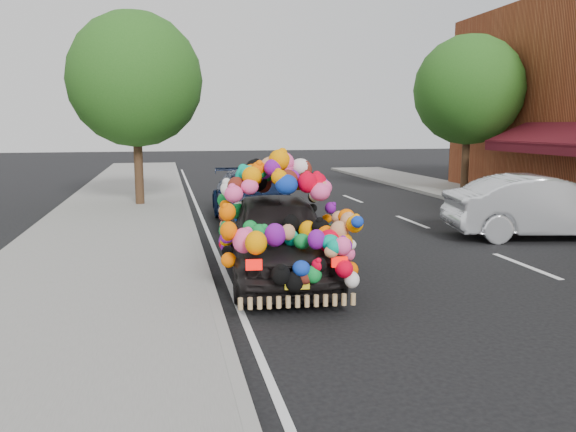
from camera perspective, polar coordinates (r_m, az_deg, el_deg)
The scene contains 9 objects.
ground at distance 9.92m, azimuth 5.62°, elevation -6.18°, with size 100.00×100.00×0.00m, color black.
sidewalk at distance 9.53m, azimuth -19.99°, elevation -6.96°, with size 4.00×60.00×0.12m, color gray.
kerb at distance 9.46m, azimuth -8.14°, elevation -6.58°, with size 0.15×60.00×0.13m, color gray.
lane_markings at distance 11.52m, azimuth 22.96°, elevation -4.66°, with size 6.00×50.00×0.01m, color silver, non-canonical shape.
tree_near_sidewalk at distance 18.66m, azimuth -15.29°, elevation 13.19°, with size 4.20×4.20×6.13m.
tree_far_b at distance 22.06m, azimuth 17.89°, elevation 12.07°, with size 4.00×4.00×5.90m.
plush_art_car at distance 9.64m, azimuth -0.98°, elevation -0.03°, with size 2.44×4.63×2.11m.
navy_sedan at distance 14.83m, azimuth -3.49°, elevation 1.77°, with size 1.98×4.88×1.42m, color black.
silver_hatchback at distance 14.42m, azimuth 24.60°, elevation 0.84°, with size 1.56×4.47×1.47m, color silver.
Camera 1 is at (-2.99, -9.09, 2.62)m, focal length 35.00 mm.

